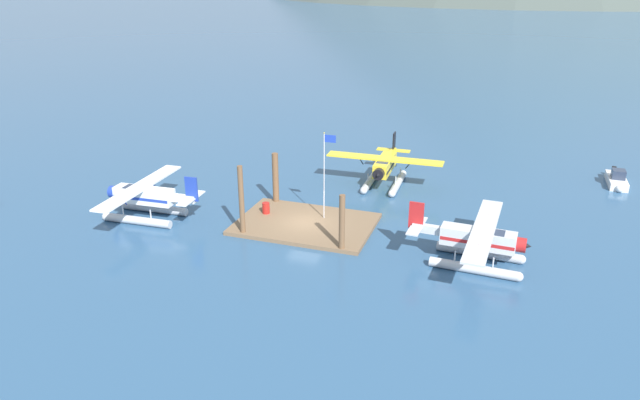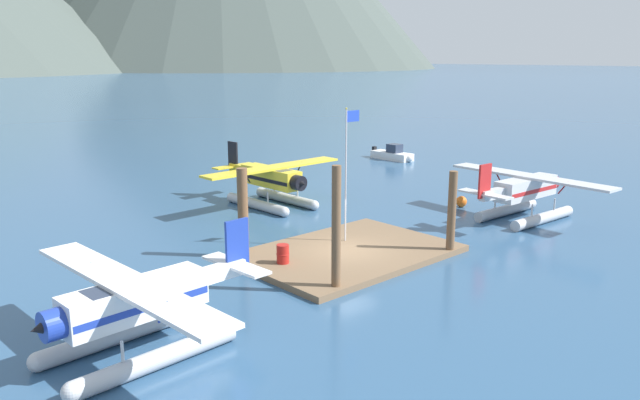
{
  "view_description": "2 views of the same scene",
  "coord_description": "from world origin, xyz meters",
  "px_view_note": "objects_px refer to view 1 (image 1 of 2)",
  "views": [
    {
      "loc": [
        14.09,
        -37.67,
        18.2
      ],
      "look_at": [
        0.53,
        1.9,
        1.47
      ],
      "focal_mm": 32.34,
      "sensor_mm": 36.0,
      "label": 1
    },
    {
      "loc": [
        -20.48,
        -20.5,
        9.65
      ],
      "look_at": [
        0.02,
        2.01,
        2.49
      ],
      "focal_mm": 34.52,
      "sensor_mm": 36.0,
      "label": 2
    }
  ],
  "objects_px": {
    "flagpole": "(326,167)",
    "seaplane_yellow_bow_right": "(385,169)",
    "mooring_buoy": "(478,233)",
    "boat_white_open_east": "(617,180)",
    "seaplane_silver_stbd_aft": "(478,243)",
    "fuel_drum": "(266,208)",
    "seaplane_white_port_aft": "(144,200)"
  },
  "relations": [
    {
      "from": "mooring_buoy",
      "to": "seaplane_yellow_bow_right",
      "type": "bearing_deg",
      "value": 136.43
    },
    {
      "from": "seaplane_white_port_aft",
      "to": "mooring_buoy",
      "type": "bearing_deg",
      "value": 10.99
    },
    {
      "from": "seaplane_silver_stbd_aft",
      "to": "mooring_buoy",
      "type": "bearing_deg",
      "value": 92.81
    },
    {
      "from": "flagpole",
      "to": "seaplane_yellow_bow_right",
      "type": "height_order",
      "value": "flagpole"
    },
    {
      "from": "seaplane_yellow_bow_right",
      "to": "fuel_drum",
      "type": "bearing_deg",
      "value": -125.52
    },
    {
      "from": "seaplane_yellow_bow_right",
      "to": "seaplane_silver_stbd_aft",
      "type": "xyz_separation_m",
      "value": [
        9.23,
        -12.96,
        0.0
      ]
    },
    {
      "from": "mooring_buoy",
      "to": "seaplane_white_port_aft",
      "type": "distance_m",
      "value": 25.55
    },
    {
      "from": "flagpole",
      "to": "boat_white_open_east",
      "type": "xyz_separation_m",
      "value": [
        22.48,
        16.41,
        -4.02
      ]
    },
    {
      "from": "mooring_buoy",
      "to": "flagpole",
      "type": "bearing_deg",
      "value": -175.35
    },
    {
      "from": "fuel_drum",
      "to": "seaplane_white_port_aft",
      "type": "relative_size",
      "value": 0.08
    },
    {
      "from": "fuel_drum",
      "to": "boat_white_open_east",
      "type": "relative_size",
      "value": 0.18
    },
    {
      "from": "seaplane_yellow_bow_right",
      "to": "seaplane_silver_stbd_aft",
      "type": "bearing_deg",
      "value": -54.55
    },
    {
      "from": "mooring_buoy",
      "to": "boat_white_open_east",
      "type": "xyz_separation_m",
      "value": [
        11.0,
        15.48,
        0.13
      ]
    },
    {
      "from": "seaplane_yellow_bow_right",
      "to": "seaplane_white_port_aft",
      "type": "bearing_deg",
      "value": -140.05
    },
    {
      "from": "flagpole",
      "to": "mooring_buoy",
      "type": "height_order",
      "value": "flagpole"
    },
    {
      "from": "fuel_drum",
      "to": "mooring_buoy",
      "type": "xyz_separation_m",
      "value": [
        16.22,
        1.53,
        -0.38
      ]
    },
    {
      "from": "seaplane_white_port_aft",
      "to": "seaplane_silver_stbd_aft",
      "type": "bearing_deg",
      "value": 1.09
    },
    {
      "from": "flagpole",
      "to": "seaplane_yellow_bow_right",
      "type": "xyz_separation_m",
      "value": [
        2.47,
        9.5,
        -2.93
      ]
    },
    {
      "from": "seaplane_yellow_bow_right",
      "to": "seaplane_white_port_aft",
      "type": "height_order",
      "value": "same"
    },
    {
      "from": "flagpole",
      "to": "seaplane_yellow_bow_right",
      "type": "relative_size",
      "value": 0.66
    },
    {
      "from": "seaplane_white_port_aft",
      "to": "flagpole",
      "type": "bearing_deg",
      "value": 16.15
    },
    {
      "from": "seaplane_silver_stbd_aft",
      "to": "fuel_drum",
      "type": "bearing_deg",
      "value": 170.15
    },
    {
      "from": "fuel_drum",
      "to": "seaplane_yellow_bow_right",
      "type": "xyz_separation_m",
      "value": [
        7.21,
        10.1,
        0.84
      ]
    },
    {
      "from": "mooring_buoy",
      "to": "seaplane_yellow_bow_right",
      "type": "distance_m",
      "value": 12.49
    },
    {
      "from": "flagpole",
      "to": "seaplane_yellow_bow_right",
      "type": "bearing_deg",
      "value": 75.46
    },
    {
      "from": "seaplane_yellow_bow_right",
      "to": "boat_white_open_east",
      "type": "bearing_deg",
      "value": 19.04
    },
    {
      "from": "fuel_drum",
      "to": "seaplane_white_port_aft",
      "type": "bearing_deg",
      "value": -159.32
    },
    {
      "from": "flagpole",
      "to": "seaplane_white_port_aft",
      "type": "distance_m",
      "value": 14.44
    },
    {
      "from": "mooring_buoy",
      "to": "boat_white_open_east",
      "type": "relative_size",
      "value": 0.15
    },
    {
      "from": "boat_white_open_east",
      "to": "mooring_buoy",
      "type": "bearing_deg",
      "value": -125.41
    },
    {
      "from": "fuel_drum",
      "to": "mooring_buoy",
      "type": "bearing_deg",
      "value": 5.39
    },
    {
      "from": "mooring_buoy",
      "to": "fuel_drum",
      "type": "bearing_deg",
      "value": -174.61
    }
  ]
}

